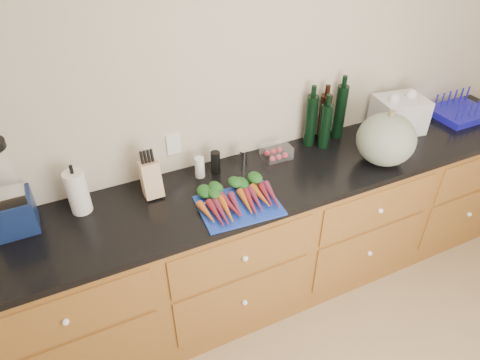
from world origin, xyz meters
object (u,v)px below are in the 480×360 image
carrots (236,197)px  blender_appliance (6,194)px  squash (386,139)px  tomato_box (276,152)px  knife_block (151,179)px  dish_rack (460,111)px  paper_towel (78,192)px  cutting_board (239,205)px

carrots → blender_appliance: 1.10m
squash → tomato_box: squash is taller
squash → knife_block: size_ratio=1.74×
knife_block → dish_rack: knife_block is taller
paper_towel → tomato_box: paper_towel is taller
blender_appliance → paper_towel: bearing=0.5°
cutting_board → dish_rack: 1.87m
paper_towel → dish_rack: paper_towel is taller
blender_appliance → paper_towel: size_ratio=2.06×
cutting_board → dish_rack: dish_rack is taller
carrots → dish_rack: bearing=6.2°
squash → tomato_box: bearing=150.1°
carrots → knife_block: 0.46m
blender_appliance → carrots: bearing=-14.9°
squash → dish_rack: (0.90, 0.23, -0.12)m
cutting_board → carrots: (0.00, 0.04, 0.03)m
paper_towel → knife_block: size_ratio=1.20×
cutting_board → blender_appliance: size_ratio=0.86×
paper_towel → tomato_box: (1.15, 0.01, -0.08)m
carrots → blender_appliance: blender_appliance is taller
cutting_board → carrots: carrots is taller
blender_appliance → dish_rack: (2.91, -0.08, -0.17)m
cutting_board → paper_towel: paper_towel is taller
knife_block → paper_towel: bearing=176.9°
carrots → squash: bearing=-1.4°
cutting_board → paper_towel: 0.82m
blender_appliance → knife_block: bearing=-1.5°
knife_block → dish_rack: size_ratio=0.51×
blender_appliance → dish_rack: size_ratio=1.25×
tomato_box → paper_towel: bearing=-179.5°
knife_block → dish_rack: (2.23, -0.06, -0.06)m
paper_towel → dish_rack: (2.60, -0.08, -0.08)m
blender_appliance → knife_block: size_ratio=2.46×
blender_appliance → cutting_board: bearing=-16.9°
squash → paper_towel: squash is taller
carrots → squash: (0.96, -0.02, 0.12)m
cutting_board → tomato_box: bearing=38.8°
knife_block → tomato_box: 0.79m
dish_rack → knife_block: bearing=178.5°
cutting_board → dish_rack: (1.86, 0.24, 0.03)m
cutting_board → paper_towel: size_ratio=1.77×
knife_block → tomato_box: size_ratio=1.18×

